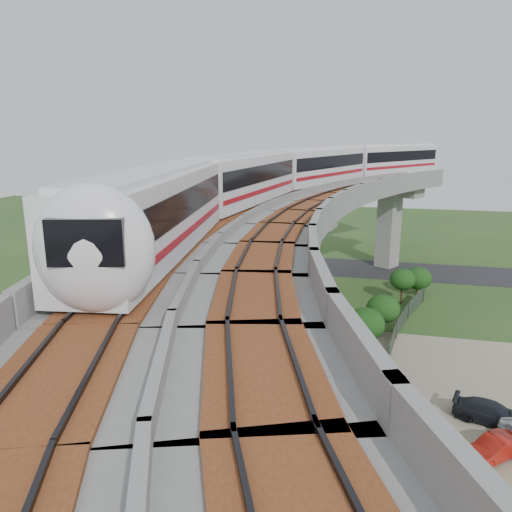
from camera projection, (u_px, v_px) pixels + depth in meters
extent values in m
plane|color=#295020|center=(245.00, 388.00, 31.09)|extent=(160.00, 160.00, 0.00)
cube|color=#7F745C|center=(495.00, 436.00, 26.11)|extent=(18.00, 26.00, 0.04)
cube|color=#232326|center=(308.00, 265.00, 59.43)|extent=(60.00, 8.00, 0.03)
cube|color=#99968E|center=(388.00, 231.00, 58.10)|extent=(2.86, 2.93, 8.40)
cube|color=#99968E|center=(391.00, 190.00, 56.93)|extent=(7.21, 5.74, 1.20)
cube|color=#99968E|center=(289.00, 278.00, 39.71)|extent=(2.35, 2.51, 8.40)
cube|color=#99968E|center=(290.00, 218.00, 38.55)|extent=(7.31, 3.58, 1.20)
cube|color=#99968E|center=(203.00, 421.00, 20.03)|extent=(2.35, 2.51, 8.40)
cube|color=#99968E|center=(200.00, 309.00, 18.86)|extent=(7.31, 3.58, 1.20)
cube|color=gray|center=(364.00, 186.00, 52.37)|extent=(16.42, 20.91, 0.80)
cube|color=gray|center=(329.00, 175.00, 54.80)|extent=(8.66, 17.08, 1.00)
cube|color=gray|center=(404.00, 179.00, 49.50)|extent=(8.66, 17.08, 1.00)
cube|color=brown|center=(346.00, 180.00, 53.61)|extent=(10.68, 18.08, 0.12)
cube|color=black|center=(346.00, 179.00, 53.58)|extent=(9.69, 17.59, 0.12)
cube|color=brown|center=(384.00, 182.00, 50.90)|extent=(10.68, 18.08, 0.12)
cube|color=black|center=(384.00, 181.00, 50.87)|extent=(9.69, 17.59, 0.12)
cube|color=gray|center=(284.00, 208.00, 37.13)|extent=(11.77, 20.03, 0.80)
cube|color=gray|center=(232.00, 193.00, 38.47)|extent=(3.22, 18.71, 1.00)
cube|color=gray|center=(342.00, 198.00, 35.36)|extent=(3.22, 18.71, 1.00)
cube|color=brown|center=(257.00, 200.00, 37.82)|extent=(5.44, 19.05, 0.12)
cube|color=black|center=(257.00, 199.00, 37.79)|extent=(4.35, 18.88, 0.12)
cube|color=brown|center=(313.00, 203.00, 36.23)|extent=(5.44, 19.05, 0.12)
cube|color=black|center=(313.00, 201.00, 36.20)|extent=(4.35, 18.88, 0.12)
cube|color=gray|center=(205.00, 274.00, 19.89)|extent=(11.77, 20.03, 0.80)
cube|color=gray|center=(98.00, 250.00, 19.99)|extent=(3.22, 18.71, 1.00)
cube|color=gray|center=(313.00, 254.00, 19.35)|extent=(3.22, 18.71, 1.00)
cube|color=brown|center=(150.00, 262.00, 19.94)|extent=(5.44, 19.05, 0.12)
cube|color=black|center=(150.00, 259.00, 19.91)|extent=(4.35, 18.88, 0.12)
cube|color=brown|center=(260.00, 264.00, 19.61)|extent=(5.44, 19.05, 0.12)
cube|color=black|center=(260.00, 261.00, 19.58)|extent=(4.35, 18.88, 0.12)
cube|color=silver|center=(157.00, 213.00, 20.71)|extent=(4.66, 15.23, 3.20)
cube|color=silver|center=(154.00, 171.00, 20.30)|extent=(4.03, 14.41, 0.22)
cube|color=black|center=(156.00, 202.00, 20.60)|extent=(4.64, 14.64, 1.15)
cube|color=#A9101B|center=(157.00, 230.00, 20.89)|extent=(4.64, 14.64, 0.30)
cube|color=black|center=(158.00, 247.00, 21.06)|extent=(3.57, 12.89, 0.28)
cube|color=silver|center=(246.00, 179.00, 35.43)|extent=(4.45, 15.21, 3.20)
cube|color=silver|center=(246.00, 155.00, 35.02)|extent=(3.82, 14.41, 0.22)
cube|color=black|center=(246.00, 173.00, 35.32)|extent=(4.44, 14.62, 1.15)
cube|color=#A9101B|center=(246.00, 189.00, 35.61)|extent=(4.44, 14.62, 0.30)
cube|color=black|center=(246.00, 199.00, 35.79)|extent=(3.39, 12.89, 0.28)
cube|color=silver|center=(321.00, 166.00, 48.87)|extent=(7.93, 14.96, 3.20)
cube|color=silver|center=(321.00, 148.00, 48.46)|extent=(7.15, 14.07, 0.22)
cube|color=black|center=(321.00, 161.00, 48.76)|extent=(7.77, 14.43, 1.15)
cube|color=#A9101B|center=(321.00, 174.00, 49.05)|extent=(7.77, 14.43, 0.30)
cube|color=black|center=(320.00, 181.00, 49.22)|extent=(6.37, 12.58, 0.28)
cube|color=silver|center=(394.00, 159.00, 60.18)|extent=(10.91, 13.78, 3.20)
cube|color=silver|center=(395.00, 145.00, 59.77)|extent=(10.03, 12.85, 0.22)
cube|color=black|center=(394.00, 156.00, 60.07)|extent=(10.61, 13.33, 1.15)
cube|color=#A9101B|center=(394.00, 166.00, 60.36)|extent=(10.61, 13.33, 0.30)
cube|color=black|center=(393.00, 172.00, 60.54)|extent=(8.95, 11.48, 0.28)
ellipsoid|color=silver|center=(95.00, 249.00, 13.64)|extent=(3.67, 2.59, 3.64)
cylinder|color=#2D382D|center=(424.00, 295.00, 46.43)|extent=(0.08, 0.08, 1.50)
cube|color=#2D382D|center=(416.00, 302.00, 44.44)|extent=(1.69, 4.77, 1.40)
cylinder|color=#2D382D|center=(409.00, 310.00, 42.39)|extent=(0.08, 0.08, 1.50)
cube|color=#2D382D|center=(402.00, 320.00, 40.27)|extent=(1.23, 4.91, 1.40)
cylinder|color=#2D382D|center=(397.00, 330.00, 38.11)|extent=(0.08, 0.08, 1.50)
cube|color=#2D382D|center=(392.00, 343.00, 35.90)|extent=(0.75, 4.99, 1.40)
cylinder|color=#2D382D|center=(389.00, 357.00, 33.65)|extent=(0.08, 0.08, 1.50)
cube|color=#2D382D|center=(387.00, 373.00, 31.36)|extent=(0.27, 5.04, 1.40)
cylinder|color=#2D382D|center=(387.00, 392.00, 29.04)|extent=(0.08, 0.08, 1.50)
cube|color=#2D382D|center=(389.00, 415.00, 26.69)|extent=(0.27, 5.04, 1.40)
cylinder|color=#2D382D|center=(394.00, 443.00, 24.32)|extent=(0.08, 0.08, 1.50)
cube|color=#2D382D|center=(403.00, 477.00, 21.94)|extent=(0.75, 4.99, 1.40)
cylinder|color=#382314|center=(417.00, 290.00, 48.59)|extent=(0.18, 0.18, 0.92)
ellipsoid|color=#143611|center=(418.00, 278.00, 48.28)|extent=(2.63, 2.63, 2.23)
cylinder|color=#382314|center=(401.00, 295.00, 46.14)|extent=(0.18, 0.18, 1.62)
ellipsoid|color=#143611|center=(402.00, 279.00, 45.77)|extent=(2.35, 2.35, 2.00)
cylinder|color=#382314|center=(382.00, 326.00, 39.24)|extent=(0.18, 0.18, 1.32)
ellipsoid|color=#143611|center=(383.00, 308.00, 38.89)|extent=(2.61, 2.61, 2.22)
cylinder|color=#382314|center=(364.00, 343.00, 36.09)|extent=(0.18, 0.18, 1.26)
ellipsoid|color=#143611|center=(365.00, 324.00, 35.73)|extent=(2.79, 2.79, 2.37)
cylinder|color=#382314|center=(358.00, 379.00, 31.01)|extent=(0.18, 0.18, 1.10)
ellipsoid|color=#143611|center=(359.00, 357.00, 30.65)|extent=(3.19, 3.19, 2.71)
cylinder|color=#382314|center=(366.00, 416.00, 26.46)|extent=(0.18, 0.18, 1.70)
ellipsoid|color=#143611|center=(367.00, 390.00, 26.09)|extent=(2.21, 2.21, 1.88)
cylinder|color=#382314|center=(370.00, 485.00, 21.71)|extent=(0.18, 0.18, 1.14)
ellipsoid|color=#143611|center=(372.00, 454.00, 21.34)|extent=(3.17, 3.17, 2.70)
imported|color=#9F170E|center=(494.00, 448.00, 24.18)|extent=(3.33, 3.11, 1.11)
imported|color=black|center=(491.00, 413.00, 27.20)|extent=(4.26, 2.66, 1.15)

